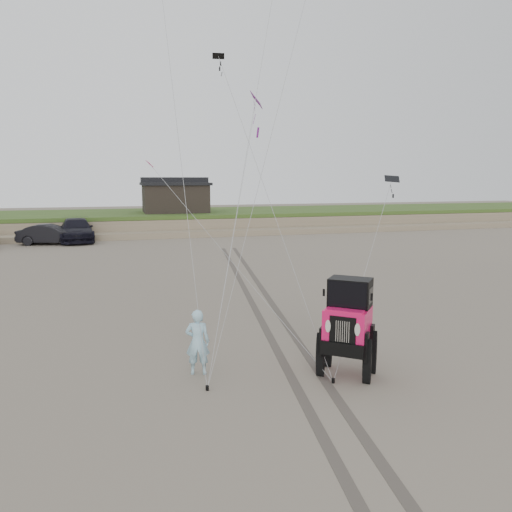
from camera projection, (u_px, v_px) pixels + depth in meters
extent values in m
plane|color=#6B6054|center=(270.00, 371.00, 13.11)|extent=(160.00, 160.00, 0.00)
cube|color=#7A6B54|center=(154.00, 222.00, 49.10)|extent=(160.00, 12.00, 1.40)
cube|color=#2D4719|center=(154.00, 214.00, 48.97)|extent=(160.00, 12.00, 0.35)
cube|color=#7A6B54|center=(160.00, 234.00, 42.99)|extent=(160.00, 3.50, 0.50)
cube|color=black|center=(175.00, 199.00, 48.33)|extent=(6.00, 5.00, 2.60)
cube|color=black|center=(175.00, 184.00, 48.11)|extent=(6.40, 5.40, 0.25)
cube|color=black|center=(175.00, 180.00, 48.05)|extent=(6.40, 1.20, 0.50)
imported|color=black|center=(50.00, 234.00, 37.92)|extent=(4.89, 2.51, 1.54)
imported|color=black|center=(76.00, 230.00, 39.73)|extent=(3.09, 6.44, 1.81)
imported|color=#82B2C9|center=(198.00, 342.00, 12.82)|extent=(0.71, 0.55, 1.72)
cube|color=black|center=(392.00, 179.00, 17.04)|extent=(0.56, 0.39, 0.26)
cube|color=#E31C6E|center=(150.00, 164.00, 19.41)|extent=(0.28, 0.48, 0.29)
cube|color=black|center=(218.00, 56.00, 18.37)|extent=(0.48, 0.34, 0.18)
cube|color=#791884|center=(256.00, 100.00, 22.98)|extent=(0.85, 1.28, 0.71)
cylinder|color=black|center=(207.00, 388.00, 11.93)|extent=(0.08, 0.08, 0.12)
cylinder|color=black|center=(333.00, 381.00, 12.36)|extent=(0.08, 0.08, 0.12)
cube|color=#4C443D|center=(249.00, 298.00, 21.14)|extent=(4.42, 29.74, 0.01)
cube|color=#4C443D|center=(267.00, 296.00, 21.36)|extent=(4.42, 29.74, 0.01)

